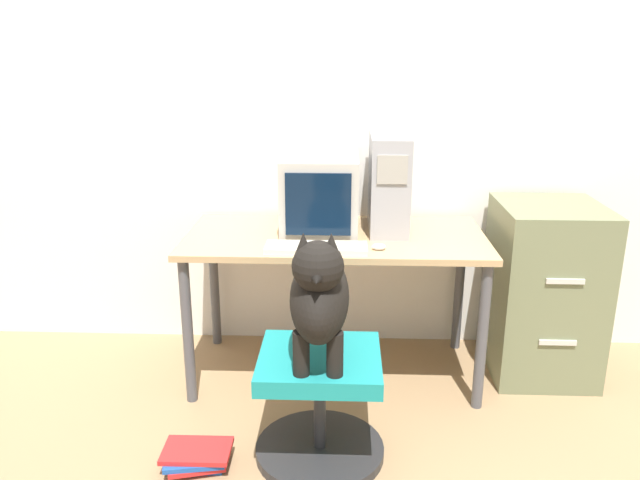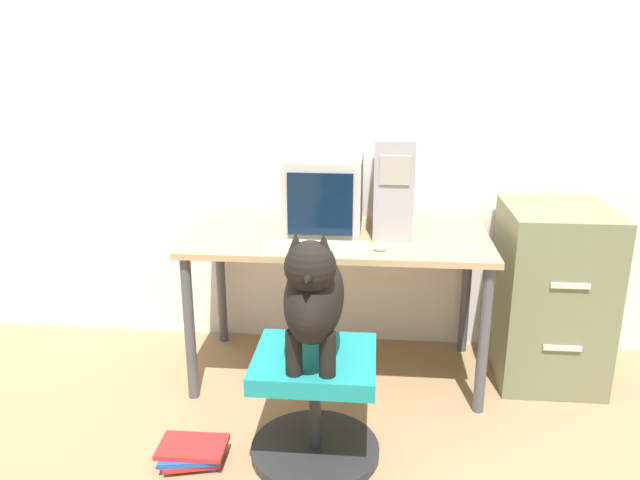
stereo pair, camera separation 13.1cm
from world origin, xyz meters
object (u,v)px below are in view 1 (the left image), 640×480
pc_tower (389,183)px  filing_cabinet (543,290)px  office_chair (320,402)px  keyboard (316,247)px  crt_monitor (320,193)px  book_stack_floor (197,456)px  dog (319,293)px

pc_tower → filing_cabinet: bearing=-2.2°
pc_tower → office_chair: bearing=-110.8°
pc_tower → keyboard: size_ratio=1.03×
crt_monitor → pc_tower: size_ratio=1.00×
office_chair → book_stack_floor: size_ratio=1.91×
dog → filing_cabinet: size_ratio=0.62×
office_chair → filing_cabinet: (1.10, 0.77, 0.19)m
crt_monitor → dog: (0.03, -0.82, -0.19)m
crt_monitor → keyboard: size_ratio=1.03×
crt_monitor → pc_tower: 0.34m
keyboard → office_chair: size_ratio=0.86×
crt_monitor → book_stack_floor: size_ratio=1.69×
pc_tower → dog: (-0.30, -0.84, -0.24)m
pc_tower → keyboard: (-0.34, -0.35, -0.22)m
keyboard → book_stack_floor: (-0.46, -0.54, -0.71)m
pc_tower → book_stack_floor: pc_tower is taller
filing_cabinet → dog: bearing=-143.6°
crt_monitor → filing_cabinet: size_ratio=0.53×
keyboard → pc_tower: bearing=46.4°
dog → book_stack_floor: 0.85m
filing_cabinet → office_chair: bearing=-145.1°
crt_monitor → dog: crt_monitor is taller
pc_tower → dog: bearing=-109.9°
filing_cabinet → book_stack_floor: bearing=-151.6°
pc_tower → dog: 0.93m
dog → filing_cabinet: 1.40m
dog → book_stack_floor: (-0.49, -0.05, -0.69)m
pc_tower → office_chair: (-0.30, -0.80, -0.73)m
keyboard → office_chair: (0.03, -0.44, -0.51)m
dog → filing_cabinet: dog is taller
filing_cabinet → keyboard: bearing=-164.0°
dog → book_stack_floor: size_ratio=1.96×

